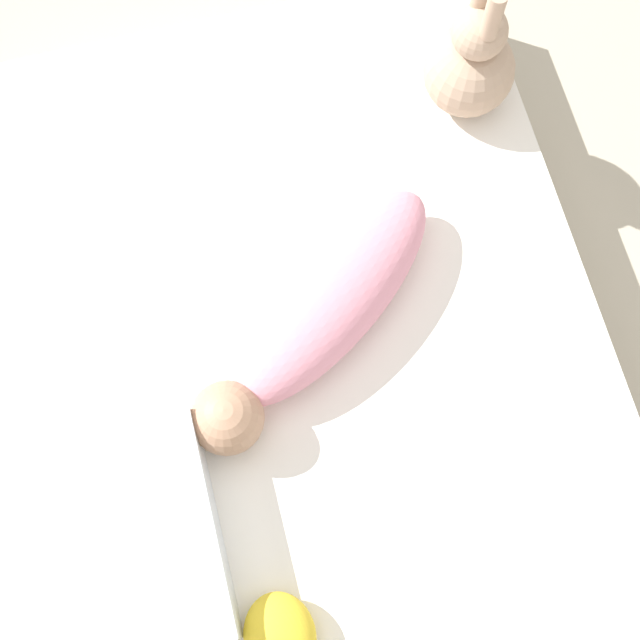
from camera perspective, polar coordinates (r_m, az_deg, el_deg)
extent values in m
plane|color=#B2A893|center=(1.79, -0.69, -3.74)|extent=(12.00, 12.00, 0.00)
cube|color=white|center=(1.69, -0.73, -2.92)|extent=(1.47, 1.07, 0.20)
ellipsoid|color=pink|center=(1.57, 0.79, 1.60)|extent=(0.44, 0.50, 0.12)
sphere|color=tan|center=(1.51, -5.97, -6.26)|extent=(0.13, 0.13, 0.13)
cube|color=white|center=(1.52, -13.84, -14.15)|extent=(0.37, 0.38, 0.11)
sphere|color=tan|center=(1.76, 9.51, 15.45)|extent=(0.17, 0.17, 0.17)
sphere|color=tan|center=(1.67, 10.18, 17.70)|extent=(0.10, 0.10, 0.10)
cylinder|color=tan|center=(1.59, 11.02, 18.59)|extent=(0.03, 0.03, 0.10)
ellipsoid|color=yellow|center=(1.50, -2.58, -19.55)|extent=(0.14, 0.12, 0.07)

